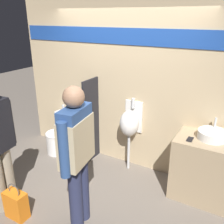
% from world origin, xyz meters
% --- Properties ---
extents(ground_plane, '(16.00, 16.00, 0.00)m').
position_xyz_m(ground_plane, '(0.00, 0.00, 0.00)').
color(ground_plane, '#70665B').
extents(display_wall, '(3.98, 0.07, 2.70)m').
position_xyz_m(display_wall, '(0.00, 0.60, 1.36)').
color(display_wall, tan).
rests_on(display_wall, ground_plane).
extents(sink_counter, '(0.97, 0.56, 0.89)m').
position_xyz_m(sink_counter, '(1.46, 0.29, 0.44)').
color(sink_counter, tan).
rests_on(sink_counter, ground_plane).
extents(sink_basin, '(0.37, 0.37, 0.25)m').
position_xyz_m(sink_basin, '(1.41, 0.35, 0.94)').
color(sink_basin, white).
rests_on(sink_basin, sink_counter).
extents(cell_phone, '(0.07, 0.14, 0.01)m').
position_xyz_m(cell_phone, '(1.16, 0.18, 0.89)').
color(cell_phone, black).
rests_on(cell_phone, sink_counter).
extents(divider_near_counter, '(0.03, 0.43, 1.45)m').
position_xyz_m(divider_near_counter, '(-0.51, 0.36, 0.72)').
color(divider_near_counter, black).
rests_on(divider_near_counter, ground_plane).
extents(urinal_near_counter, '(0.31, 0.32, 1.20)m').
position_xyz_m(urinal_near_counter, '(0.18, 0.42, 0.81)').
color(urinal_near_counter, silver).
rests_on(urinal_near_counter, ground_plane).
extents(toilet, '(0.38, 0.55, 0.86)m').
position_xyz_m(toilet, '(-1.20, 0.28, 0.30)').
color(toilet, white).
rests_on(toilet, ground_plane).
extents(person_in_vest, '(0.28, 0.60, 1.74)m').
position_xyz_m(person_in_vest, '(0.19, -0.94, 1.01)').
color(person_in_vest, '#282D4C').
rests_on(person_in_vest, ground_plane).
extents(shopping_bag, '(0.29, 0.16, 0.50)m').
position_xyz_m(shopping_bag, '(-0.55, -1.28, 0.19)').
color(shopping_bag, orange).
rests_on(shopping_bag, ground_plane).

